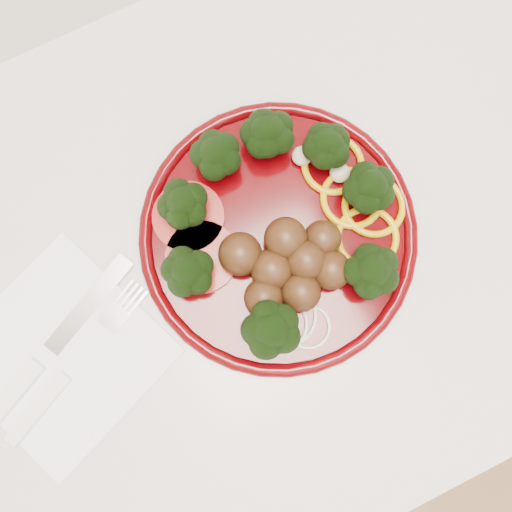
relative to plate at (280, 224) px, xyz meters
name	(u,v)px	position (x,y,z in m)	size (l,w,h in m)	color
counter	(309,258)	(0.08, 0.00, -0.47)	(2.40, 0.60, 0.90)	white
plate	(280,224)	(0.00, 0.00, 0.00)	(0.28, 0.28, 0.07)	#410104
napkin	(61,355)	(-0.25, -0.02, -0.02)	(0.18, 0.18, 0.00)	white
knife	(35,368)	(-0.28, -0.02, -0.02)	(0.21, 0.11, 0.01)	silver
fork	(55,389)	(-0.27, -0.05, -0.02)	(0.18, 0.10, 0.01)	white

